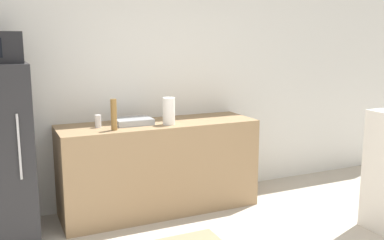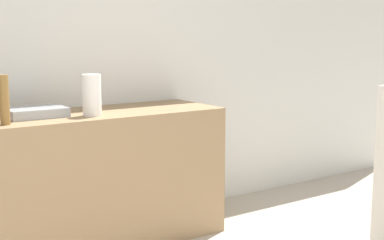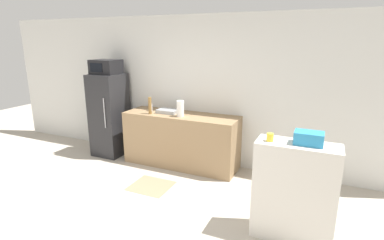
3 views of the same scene
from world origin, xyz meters
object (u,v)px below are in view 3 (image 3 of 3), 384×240
at_px(basket, 309,138).
at_px(jar, 270,137).
at_px(refrigerator, 110,115).
at_px(microwave, 106,67).
at_px(bottle_short, 151,108).
at_px(bottle_tall, 150,106).
at_px(paper_towel_roll, 180,109).

height_order(basket, jar, basket).
relative_size(refrigerator, microwave, 3.18).
height_order(refrigerator, jar, refrigerator).
relative_size(refrigerator, bottle_short, 12.98).
distance_m(bottle_short, basket, 3.06).
xyz_separation_m(refrigerator, bottle_tall, (0.99, -0.12, 0.29)).
bearing_deg(bottle_short, refrigerator, -175.09).
relative_size(refrigerator, bottle_tall, 5.34).
xyz_separation_m(bottle_tall, paper_towel_roll, (0.57, 0.05, -0.01)).
xyz_separation_m(bottle_short, jar, (2.37, -1.40, 0.18)).
bearing_deg(bottle_tall, microwave, 173.25).
relative_size(bottle_tall, bottle_short, 2.43).
relative_size(jar, paper_towel_roll, 0.32).
bearing_deg(refrigerator, bottle_tall, -6.82).
bearing_deg(refrigerator, jar, -22.13).
height_order(microwave, bottle_short, microwave).
bearing_deg(basket, bottle_short, 154.07).
bearing_deg(jar, microwave, 157.89).
bearing_deg(jar, bottle_short, 149.42).
distance_m(refrigerator, paper_towel_roll, 1.59).
bearing_deg(refrigerator, microwave, -107.35).
relative_size(basket, paper_towel_roll, 1.08).
xyz_separation_m(bottle_short, paper_towel_roll, (0.67, -0.15, 0.07)).
bearing_deg(refrigerator, basket, -19.12).
bearing_deg(jar, bottle_tall, 151.95).
xyz_separation_m(bottle_tall, jar, (2.26, -1.20, 0.09)).
xyz_separation_m(refrigerator, paper_towel_roll, (1.56, -0.07, 0.28)).
xyz_separation_m(microwave, bottle_short, (0.89, 0.08, -0.71)).
relative_size(refrigerator, basket, 5.38).
xyz_separation_m(microwave, basket, (3.64, -1.26, -0.50)).
distance_m(microwave, jar, 3.55).
bearing_deg(refrigerator, paper_towel_roll, -2.71).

